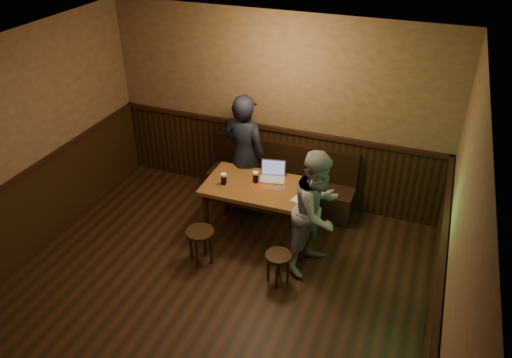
{
  "coord_description": "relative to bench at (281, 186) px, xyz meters",
  "views": [
    {
      "loc": [
        2.1,
        -3.29,
        4.26
      ],
      "look_at": [
        0.15,
        1.81,
        0.95
      ],
      "focal_mm": 35.0,
      "sensor_mm": 36.0,
      "label": 1
    }
  ],
  "objects": [
    {
      "name": "person_grey",
      "position": [
        0.84,
        -1.17,
        0.5
      ],
      "size": [
        0.84,
        0.94,
        1.62
      ],
      "primitive_type": "imported",
      "rotation": [
        0.0,
        0.0,
        1.24
      ],
      "color": "gray",
      "rests_on": "ground"
    },
    {
      "name": "stool_left",
      "position": [
        -0.52,
        -1.64,
        0.07
      ],
      "size": [
        0.39,
        0.39,
        0.48
      ],
      "rotation": [
        0.0,
        0.0,
        0.09
      ],
      "color": "black",
      "rests_on": "ground"
    },
    {
      "name": "bench",
      "position": [
        0.0,
        0.0,
        0.0
      ],
      "size": [
        2.2,
        0.5,
        0.95
      ],
      "color": "black",
      "rests_on": "ground"
    },
    {
      "name": "person_suit",
      "position": [
        -0.43,
        -0.35,
        0.6
      ],
      "size": [
        0.73,
        0.54,
        1.83
      ],
      "primitive_type": "imported",
      "rotation": [
        0.0,
        0.0,
        2.98
      ],
      "color": "black",
      "rests_on": "ground"
    },
    {
      "name": "menu",
      "position": [
        0.58,
        -0.99,
        0.49
      ],
      "size": [
        0.25,
        0.2,
        0.0
      ],
      "primitive_type": "cube",
      "rotation": [
        0.0,
        0.0,
        -0.26
      ],
      "color": "silver",
      "rests_on": "pub_table"
    },
    {
      "name": "pub_table",
      "position": [
        0.0,
        -0.84,
        0.38
      ],
      "size": [
        1.51,
        0.88,
        0.8
      ],
      "rotation": [
        0.0,
        0.0,
        0.02
      ],
      "color": "brown",
      "rests_on": "ground"
    },
    {
      "name": "laptop",
      "position": [
        0.07,
        -0.59,
        0.55
      ],
      "size": [
        0.37,
        0.32,
        0.23
      ],
      "rotation": [
        0.0,
        0.0,
        0.2
      ],
      "color": "silver",
      "rests_on": "pub_table"
    },
    {
      "name": "pint_mid",
      "position": [
        -0.1,
        -0.78,
        0.57
      ],
      "size": [
        0.1,
        0.1,
        0.16
      ],
      "color": "#A51714",
      "rests_on": "pub_table"
    },
    {
      "name": "pint_left",
      "position": [
        -0.47,
        -0.98,
        0.57
      ],
      "size": [
        0.11,
        0.11,
        0.16
      ],
      "color": "#A51714",
      "rests_on": "pub_table"
    },
    {
      "name": "pint_right",
      "position": [
        0.56,
        -0.86,
        0.57
      ],
      "size": [
        0.11,
        0.11,
        0.17
      ],
      "color": "#A51714",
      "rests_on": "pub_table"
    },
    {
      "name": "stool_right",
      "position": [
        0.52,
        -1.65,
        0.03
      ],
      "size": [
        0.37,
        0.37,
        0.43
      ],
      "rotation": [
        0.0,
        0.0,
        0.2
      ],
      "color": "black",
      "rests_on": "ground"
    },
    {
      "name": "room",
      "position": [
        -0.18,
        -2.53,
        0.89
      ],
      "size": [
        5.04,
        6.04,
        2.84
      ],
      "color": "black",
      "rests_on": "ground"
    }
  ]
}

